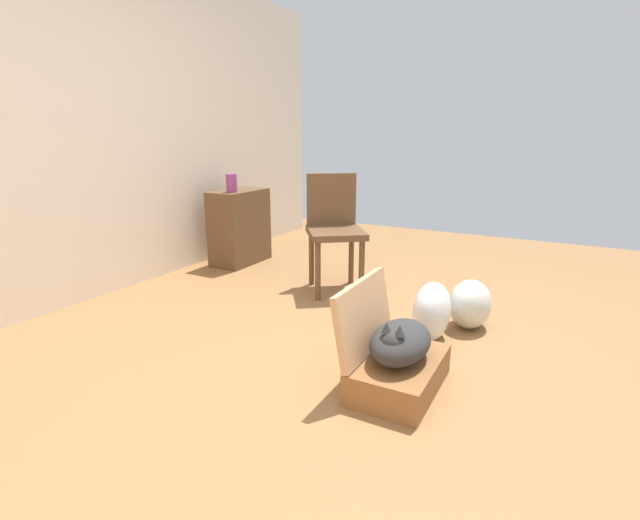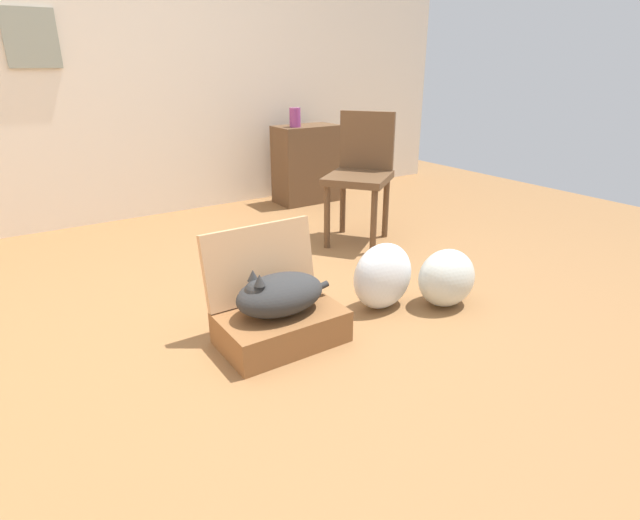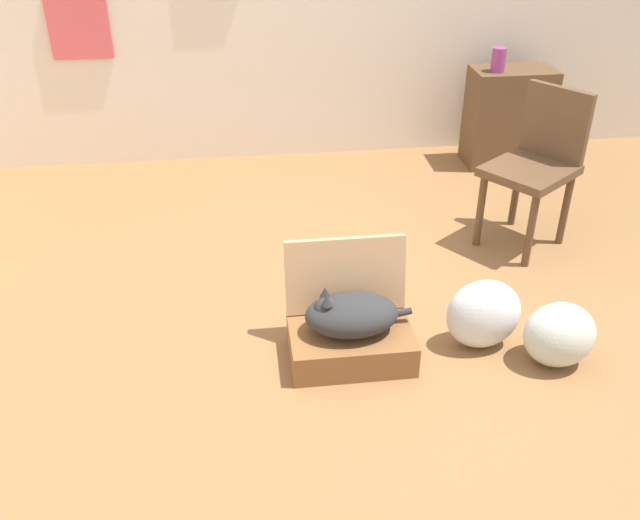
{
  "view_description": "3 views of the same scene",
  "coord_description": "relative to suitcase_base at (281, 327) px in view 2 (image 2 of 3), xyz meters",
  "views": [
    {
      "loc": [
        -2.1,
        -0.94,
        1.22
      ],
      "look_at": [
        0.24,
        0.33,
        0.5
      ],
      "focal_mm": 26.14,
      "sensor_mm": 36.0,
      "label": 1
    },
    {
      "loc": [
        -1.12,
        -2.15,
        1.25
      ],
      "look_at": [
        0.23,
        -0.14,
        0.3
      ],
      "focal_mm": 28.49,
      "sensor_mm": 36.0,
      "label": 2
    },
    {
      "loc": [
        -0.56,
        -2.86,
        2.12
      ],
      "look_at": [
        -0.19,
        0.12,
        0.29
      ],
      "focal_mm": 39.43,
      "sensor_mm": 36.0,
      "label": 3
    }
  ],
  "objects": [
    {
      "name": "suitcase_lid",
      "position": [
        0.0,
        0.19,
        0.26
      ],
      "size": [
        0.57,
        0.1,
        0.37
      ],
      "primitive_type": "cube",
      "rotation": [
        1.39,
        0.0,
        0.0
      ],
      "color": "tan",
      "rests_on": "suitcase_base"
    },
    {
      "name": "ground_plane",
      "position": [
        0.09,
        0.3,
        -0.08
      ],
      "size": [
        7.68,
        7.68,
        0.0
      ],
      "primitive_type": "plane",
      "color": "olive",
      "rests_on": "ground"
    },
    {
      "name": "plastic_bag_clear",
      "position": [
        0.94,
        -0.15,
        0.08
      ],
      "size": [
        0.33,
        0.26,
        0.32
      ],
      "primitive_type": "ellipsoid",
      "color": "silver",
      "rests_on": "ground"
    },
    {
      "name": "vase_tall",
      "position": [
        1.36,
        2.1,
        0.71
      ],
      "size": [
        0.1,
        0.1,
        0.16
      ],
      "primitive_type": "cylinder",
      "color": "#8C387A",
      "rests_on": "side_table"
    },
    {
      "name": "cat",
      "position": [
        -0.01,
        0.0,
        0.17
      ],
      "size": [
        0.51,
        0.28,
        0.23
      ],
      "color": "#2D2D2D",
      "rests_on": "suitcase_base"
    },
    {
      "name": "suitcase_base",
      "position": [
        0.0,
        0.0,
        0.0
      ],
      "size": [
        0.57,
        0.37,
        0.16
      ],
      "primitive_type": "cube",
      "color": "brown",
      "rests_on": "ground"
    },
    {
      "name": "chair",
      "position": [
        1.23,
        0.99,
        0.43
      ],
      "size": [
        0.63,
        0.62,
        0.92
      ],
      "rotation": [
        0.0,
        0.0,
        -0.93
      ],
      "color": "brown",
      "rests_on": "ground"
    },
    {
      "name": "plastic_bag_white",
      "position": [
        0.64,
        0.02,
        0.1
      ],
      "size": [
        0.36,
        0.22,
        0.36
      ],
      "primitive_type": "ellipsoid",
      "color": "silver",
      "rests_on": "ground"
    },
    {
      "name": "wall_back",
      "position": [
        0.09,
        2.56,
        1.22
      ],
      "size": [
        6.4,
        0.15,
        2.6
      ],
      "color": "beige",
      "rests_on": "ground"
    },
    {
      "name": "side_table",
      "position": [
        1.51,
        2.15,
        0.27
      ],
      "size": [
        0.58,
        0.33,
        0.71
      ],
      "primitive_type": "cube",
      "color": "brown",
      "rests_on": "ground"
    }
  ]
}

